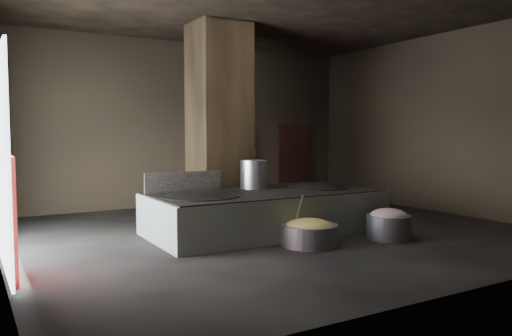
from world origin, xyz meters
TOP-DOWN VIEW (x-y plane):
  - floor at (0.00, 0.00)m, footprint 10.00×9.00m
  - ceiling at (0.00, 0.00)m, footprint 10.00×9.00m
  - back_wall at (0.00, 4.55)m, footprint 10.00×0.10m
  - front_wall at (0.00, -4.55)m, footprint 10.00×0.10m
  - right_wall at (5.05, 0.00)m, footprint 0.10×9.00m
  - pillar at (-0.30, 1.90)m, footprint 1.20×1.20m
  - hearth_platform at (-0.19, 0.03)m, footprint 4.65×2.25m
  - platform_cap at (-0.19, 0.03)m, footprint 4.54×2.18m
  - wok_left at (-1.64, -0.02)m, footprint 1.46×1.46m
  - wok_left_rim at (-1.64, -0.02)m, footprint 1.49×1.49m
  - wok_right at (1.16, 0.08)m, footprint 1.36×1.36m
  - wok_right_rim at (1.16, 0.08)m, footprint 1.39×1.39m
  - stock_pot at (-0.14, 0.58)m, footprint 0.56×0.56m
  - splash_guard at (-1.64, 0.78)m, footprint 1.61×0.07m
  - cook at (0.64, 2.14)m, footprint 0.66×0.48m
  - veg_basin at (-0.14, -1.39)m, footprint 1.29×1.29m
  - veg_fill at (-0.14, -1.39)m, footprint 0.84×0.84m
  - ladle at (-0.29, -1.24)m, footprint 0.08×0.41m
  - meat_basin at (1.48, -1.72)m, footprint 0.87×0.87m
  - meat_fill at (1.48, -1.72)m, footprint 0.69×0.69m
  - doorway_near at (1.20, 4.45)m, footprint 1.18×0.08m
  - doorway_near_glow at (1.41, 4.22)m, footprint 0.77×0.04m
  - doorway_far at (3.60, 4.45)m, footprint 1.18×0.08m
  - doorway_far_glow at (3.43, 4.67)m, footprint 0.82×0.04m
  - pavilion_sliver at (-4.88, -1.10)m, footprint 0.05×0.90m
  - tree_silhouette at (-4.85, 1.30)m, footprint 0.28×1.10m

SIDE VIEW (x-z plane):
  - floor at x=0.00m, z-range -0.10..0.00m
  - veg_basin at x=-0.14m, z-range 0.00..0.38m
  - meat_basin at x=1.48m, z-range 0.00..0.46m
  - veg_fill at x=-0.14m, z-range 0.22..0.48m
  - hearth_platform at x=-0.19m, z-range 0.00..0.81m
  - meat_fill at x=1.48m, z-range 0.32..0.58m
  - ladle at x=-0.29m, z-range 0.19..0.91m
  - wok_left at x=-1.64m, z-range 0.55..0.95m
  - wok_right at x=1.16m, z-range 0.56..0.94m
  - platform_cap at x=-0.19m, z-range 0.80..0.83m
  - wok_left_rim at x=-1.64m, z-range 0.79..0.85m
  - wok_right_rim at x=1.16m, z-range 0.79..0.85m
  - cook at x=0.64m, z-range 0.00..1.64m
  - pavilion_sliver at x=-4.88m, z-range 0.00..1.70m
  - splash_guard at x=-1.64m, z-range 0.83..1.23m
  - doorway_near_glow at x=1.41m, z-range 0.14..1.96m
  - doorway_far_glow at x=3.43m, z-range 0.08..2.02m
  - doorway_near at x=1.20m, z-range -0.09..2.29m
  - doorway_far at x=3.60m, z-range -0.09..2.29m
  - stock_pot at x=-0.14m, z-range 0.83..1.43m
  - tree_silhouette at x=-4.85m, z-range 1.65..2.75m
  - back_wall at x=0.00m, z-range 0.00..4.50m
  - front_wall at x=0.00m, z-range 0.00..4.50m
  - right_wall at x=5.05m, z-range 0.00..4.50m
  - pillar at x=-0.30m, z-range 0.00..4.50m
  - ceiling at x=0.00m, z-range 4.50..4.60m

